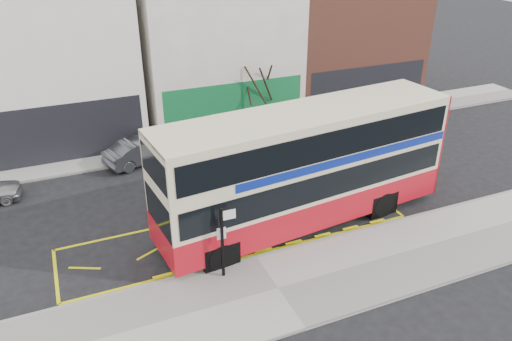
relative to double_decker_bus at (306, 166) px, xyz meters
name	(u,v)px	position (x,y,z in m)	size (l,w,h in m)	color
ground	(252,254)	(-2.87, -1.33, -2.59)	(120.00, 120.00, 0.00)	black
pavement	(278,290)	(-2.87, -3.63, -2.52)	(40.00, 4.00, 0.15)	#A2A09A
kerb	(256,258)	(-2.87, -1.70, -2.52)	(40.00, 0.15, 0.15)	gray
far_pavement	(178,144)	(-2.87, 9.67, -2.52)	(50.00, 3.00, 0.15)	#A2A09A
road_markings	(237,232)	(-2.87, 0.27, -2.59)	(14.00, 3.40, 0.01)	yellow
terrace_left	(53,44)	(-8.37, 13.66, 2.73)	(8.00, 8.01, 11.80)	white
terrace_green_shop	(211,35)	(0.63, 13.66, 2.48)	(9.00, 8.01, 11.30)	white
terrace_right	(338,31)	(9.63, 13.66, 1.98)	(9.00, 8.01, 10.30)	brown
double_decker_bus	(306,166)	(0.00, 0.00, 0.00)	(12.57, 4.11, 4.93)	beige
bus_stop_post	(224,236)	(-4.30, -2.25, -0.78)	(0.68, 0.12, 2.75)	black
car_grey	(143,150)	(-5.04, 8.31, -1.93)	(1.41, 4.04, 1.33)	#474950
car_white	(322,119)	(5.63, 8.40, -1.84)	(2.11, 5.19, 1.51)	#BDBDBD
street_tree_right	(257,73)	(2.04, 9.79, 0.99)	(2.44, 2.44, 5.26)	black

